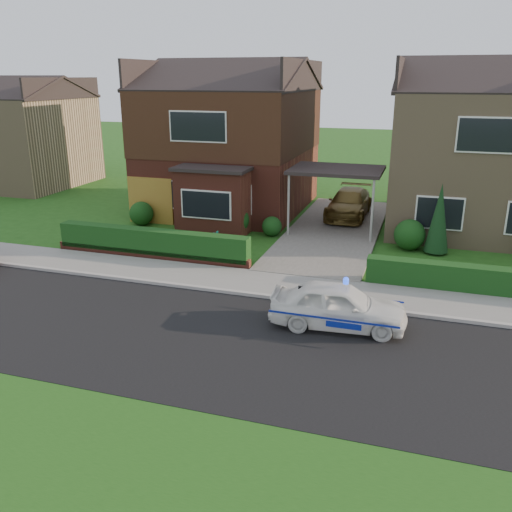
% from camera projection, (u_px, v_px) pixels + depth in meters
% --- Properties ---
extents(ground, '(120.00, 120.00, 0.00)m').
position_uv_depth(ground, '(258.00, 347.00, 13.54)').
color(ground, '#1C4B14').
rests_on(ground, ground).
extents(road, '(60.00, 6.00, 0.02)m').
position_uv_depth(road, '(258.00, 347.00, 13.54)').
color(road, black).
rests_on(road, ground).
extents(kerb, '(60.00, 0.16, 0.12)m').
position_uv_depth(kerb, '(288.00, 299.00, 16.27)').
color(kerb, '#9E9993').
rests_on(kerb, ground).
extents(sidewalk, '(60.00, 2.00, 0.10)m').
position_uv_depth(sidewalk, '(296.00, 287.00, 17.23)').
color(sidewalk, slate).
rests_on(sidewalk, ground).
extents(grass_verge, '(60.00, 4.00, 0.01)m').
position_uv_depth(grass_verge, '(168.00, 483.00, 9.02)').
color(grass_verge, '#1C4B14').
rests_on(grass_verge, ground).
extents(driveway, '(3.80, 12.00, 0.12)m').
position_uv_depth(driveway, '(334.00, 231.00, 23.46)').
color(driveway, '#666059').
rests_on(driveway, ground).
extents(house_left, '(7.50, 9.53, 7.25)m').
position_uv_depth(house_left, '(231.00, 132.00, 26.56)').
color(house_left, maroon).
rests_on(house_left, ground).
extents(house_right, '(7.50, 8.06, 7.25)m').
position_uv_depth(house_right, '(483.00, 143.00, 23.36)').
color(house_right, '#9A805E').
rests_on(house_right, ground).
extents(carport_link, '(3.80, 3.00, 2.77)m').
position_uv_depth(carport_link, '(337.00, 171.00, 22.60)').
color(carport_link, black).
rests_on(carport_link, ground).
extents(garage_door, '(2.20, 0.10, 2.10)m').
position_uv_depth(garage_door, '(151.00, 201.00, 24.58)').
color(garage_door, brown).
rests_on(garage_door, ground).
extents(dwarf_wall, '(7.70, 0.25, 0.36)m').
position_uv_depth(dwarf_wall, '(151.00, 255.00, 19.94)').
color(dwarf_wall, maroon).
rests_on(dwarf_wall, ground).
extents(hedge_left, '(7.50, 0.55, 0.90)m').
position_uv_depth(hedge_left, '(153.00, 258.00, 20.13)').
color(hedge_left, '#113612').
rests_on(hedge_left, ground).
extents(hedge_right, '(7.50, 0.55, 0.80)m').
position_uv_depth(hedge_right, '(489.00, 295.00, 16.70)').
color(hedge_right, '#113612').
rests_on(hedge_right, ground).
extents(shrub_left_far, '(1.08, 1.08, 1.08)m').
position_uv_depth(shrub_left_far, '(141.00, 213.00, 24.40)').
color(shrub_left_far, '#113612').
rests_on(shrub_left_far, ground).
extents(shrub_left_mid, '(1.32, 1.32, 1.32)m').
position_uv_depth(shrub_left_mid, '(234.00, 220.00, 22.88)').
color(shrub_left_mid, '#113612').
rests_on(shrub_left_mid, ground).
extents(shrub_left_near, '(0.84, 0.84, 0.84)m').
position_uv_depth(shrub_left_near, '(272.00, 226.00, 22.77)').
color(shrub_left_near, '#113612').
rests_on(shrub_left_near, ground).
extents(shrub_right_near, '(1.20, 1.20, 1.20)m').
position_uv_depth(shrub_right_near, '(410.00, 235.00, 20.92)').
color(shrub_right_near, '#113612').
rests_on(shrub_right_near, ground).
extents(conifer_a, '(0.90, 0.90, 2.60)m').
position_uv_depth(conifer_a, '(439.00, 220.00, 20.23)').
color(conifer_a, black).
rests_on(conifer_a, ground).
extents(neighbour_left, '(6.50, 7.00, 5.20)m').
position_uv_depth(neighbour_left, '(24.00, 142.00, 32.93)').
color(neighbour_left, '#9A805E').
rests_on(neighbour_left, ground).
extents(police_car, '(3.33, 3.73, 1.40)m').
position_uv_depth(police_car, '(338.00, 306.00, 14.42)').
color(police_car, white).
rests_on(police_car, ground).
extents(driveway_car, '(1.84, 4.38, 1.26)m').
position_uv_depth(driveway_car, '(349.00, 203.00, 25.39)').
color(driveway_car, brown).
rests_on(driveway_car, driveway).
extents(potted_plant_a, '(0.46, 0.36, 0.77)m').
position_uv_depth(potted_plant_a, '(216.00, 241.00, 20.83)').
color(potted_plant_a, gray).
rests_on(potted_plant_a, ground).
extents(potted_plant_b, '(0.52, 0.51, 0.74)m').
position_uv_depth(potted_plant_b, '(205.00, 243.00, 20.67)').
color(potted_plant_b, gray).
rests_on(potted_plant_b, ground).
extents(potted_plant_c, '(0.49, 0.49, 0.67)m').
position_uv_depth(potted_plant_c, '(242.00, 253.00, 19.57)').
color(potted_plant_c, gray).
rests_on(potted_plant_c, ground).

